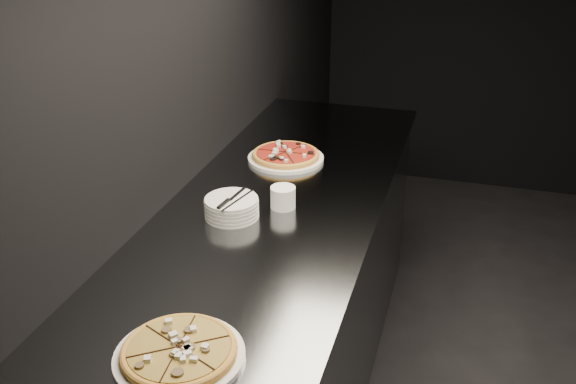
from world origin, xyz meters
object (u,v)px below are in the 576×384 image
(plate_stack, at_px, (232,207))
(cutlery, at_px, (232,200))
(pizza_mushroom, at_px, (179,352))
(pizza_tomato, at_px, (286,156))
(ramekin, at_px, (283,197))
(counter, at_px, (273,315))

(plate_stack, relative_size, cutlery, 0.96)
(pizza_mushroom, height_order, pizza_tomato, same)
(ramekin, bearing_deg, pizza_tomato, 105.36)
(counter, relative_size, plate_stack, 13.43)
(pizza_mushroom, relative_size, cutlery, 1.95)
(ramekin, bearing_deg, cutlery, -137.25)
(pizza_mushroom, xyz_separation_m, plate_stack, (-0.14, 0.72, 0.01))
(counter, relative_size, cutlery, 12.93)
(cutlery, xyz_separation_m, ramekin, (0.14, 0.13, -0.03))
(cutlery, relative_size, ramekin, 2.15)
(pizza_tomato, distance_m, cutlery, 0.54)
(pizza_mushroom, distance_m, cutlery, 0.72)
(pizza_mushroom, height_order, ramekin, ramekin)
(cutlery, bearing_deg, counter, 55.07)
(pizza_mushroom, distance_m, plate_stack, 0.73)
(counter, distance_m, cutlery, 0.55)
(pizza_tomato, distance_m, plate_stack, 0.53)
(plate_stack, bearing_deg, pizza_mushroom, -78.78)
(counter, relative_size, pizza_tomato, 7.84)
(counter, xyz_separation_m, pizza_mushroom, (0.03, -0.82, 0.48))
(cutlery, height_order, ramekin, ramekin)
(pizza_mushroom, bearing_deg, pizza_tomato, 94.98)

